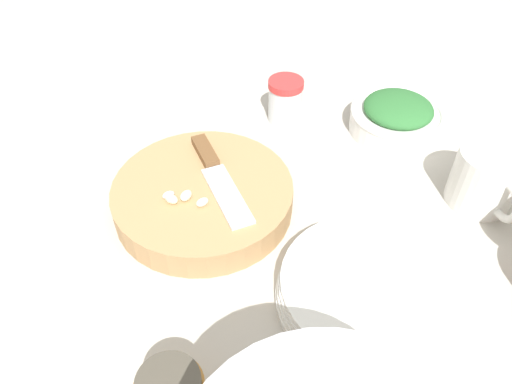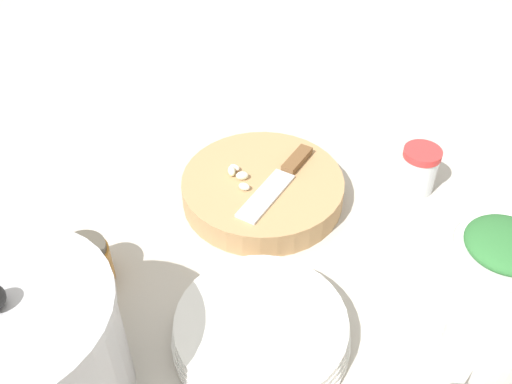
# 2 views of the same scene
# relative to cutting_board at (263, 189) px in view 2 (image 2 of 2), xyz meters

# --- Properties ---
(ground_plane) EXTENTS (5.00, 5.00, 0.00)m
(ground_plane) POSITION_rel_cutting_board_xyz_m (-0.04, 0.11, -0.02)
(ground_plane) COLOR #B2ADA3
(cutting_board) EXTENTS (0.26, 0.26, 0.04)m
(cutting_board) POSITION_rel_cutting_board_xyz_m (0.00, 0.00, 0.00)
(cutting_board) COLOR tan
(cutting_board) RESTS_ON ground_plane
(chef_knife) EXTENTS (0.08, 0.19, 0.01)m
(chef_knife) POSITION_rel_cutting_board_xyz_m (-0.03, -0.01, 0.03)
(chef_knife) COLOR brown
(chef_knife) RESTS_ON cutting_board
(garlic_cloves) EXTENTS (0.05, 0.05, 0.01)m
(garlic_cloves) POSITION_rel_cutting_board_xyz_m (0.04, 0.01, 0.03)
(garlic_cloves) COLOR #F3DED2
(garlic_cloves) RESTS_ON cutting_board
(herb_bowl) EXTENTS (0.16, 0.16, 0.06)m
(herb_bowl) POSITION_rel_cutting_board_xyz_m (-0.36, 0.06, 0.01)
(herb_bowl) COLOR silver
(herb_bowl) RESTS_ON ground_plane
(spice_jar) EXTENTS (0.06, 0.06, 0.08)m
(spice_jar) POSITION_rel_cutting_board_xyz_m (-0.24, -0.09, 0.02)
(spice_jar) COLOR silver
(spice_jar) RESTS_ON ground_plane
(coffee_mug) EXTENTS (0.09, 0.12, 0.09)m
(coffee_mug) POSITION_rel_cutting_board_xyz_m (-0.32, 0.25, 0.02)
(coffee_mug) COLOR silver
(coffee_mug) RESTS_ON ground_plane
(plate_stack) EXTENTS (0.23, 0.23, 0.04)m
(plate_stack) POSITION_rel_cutting_board_xyz_m (-0.06, 0.26, -0.00)
(plate_stack) COLOR silver
(plate_stack) RESTS_ON ground_plane
(honey_jar) EXTENTS (0.07, 0.07, 0.07)m
(honey_jar) POSITION_rel_cutting_board_xyz_m (0.20, 0.22, 0.01)
(honey_jar) COLOR #BC7A2D
(honey_jar) RESTS_ON ground_plane
(stock_pot) EXTENTS (0.23, 0.23, 0.21)m
(stock_pot) POSITION_rel_cutting_board_xyz_m (0.17, 0.40, 0.07)
(stock_pot) COLOR #B2B2B7
(stock_pot) RESTS_ON ground_plane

